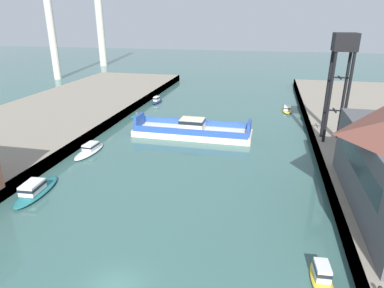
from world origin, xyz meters
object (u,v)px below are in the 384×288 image
Objects in this scene: moored_boat_mid_left at (287,109)px; moored_boat_far_left at (137,115)px; smokestack_distant_b at (50,19)px; moored_boat_near_left at (35,190)px; crane_tower at (343,59)px; smokestack_distant_a at (100,19)px; moored_boat_far_right at (322,276)px; moored_boat_mid_right at (157,101)px; moored_boat_near_right at (90,150)px; chain_ferry at (192,131)px.

moored_boat_far_left is at bearing -160.37° from moored_boat_mid_left.
moored_boat_near_left is at bearing -58.57° from smokestack_distant_b.
moored_boat_near_left is 0.53× the size of crane_tower.
moored_boat_near_left is at bearing -67.45° from smokestack_distant_a.
crane_tower reaches higher than moored_boat_mid_left.
smokestack_distant_b reaches higher than moored_boat_far_right.
moored_boat_mid_right is at bearing -53.66° from smokestack_distant_a.
smokestack_distant_b is (-43.33, 37.22, 19.06)m from moored_boat_far_left.
smokestack_distant_a is (-44.05, 93.12, 18.55)m from moored_boat_near_right.
chain_ferry is 0.58× the size of smokestack_distant_a.
moored_boat_near_right is 1.36× the size of moored_boat_far_left.
smokestack_distant_b is at bearing -89.57° from smokestack_distant_a.
crane_tower is 116.31m from smokestack_distant_a.
moored_boat_mid_left is 0.43× the size of crane_tower.
chain_ferry is 36.68m from moored_boat_far_right.
moored_boat_far_left is (-0.51, -11.87, -0.43)m from moored_boat_mid_right.
moored_boat_mid_left is 27.48m from crane_tower.
chain_ferry is at bearing 39.06° from moored_boat_near_right.
moored_boat_near_left is at bearing 166.68° from moored_boat_far_right.
moored_boat_near_left is 1.53× the size of moored_boat_far_left.
crane_tower is at bearing -17.82° from moored_boat_far_left.
crane_tower is (22.69, -1.83, 13.18)m from chain_ferry.
moored_boat_far_right reaches higher than moored_boat_mid_left.
smokestack_distant_b reaches higher than moored_boat_mid_right.
moored_boat_mid_left is at bearing 19.63° from moored_boat_far_left.
moored_boat_near_right is 45.01m from moored_boat_mid_left.
moored_boat_near_right is at bearing -90.08° from moored_boat_mid_right.
moored_boat_mid_left is at bearing -1.15° from moored_boat_mid_right.
chain_ferry is at bearing 118.95° from moored_boat_far_right.
chain_ferry is at bearing 60.95° from moored_boat_near_left.
moored_boat_near_right is at bearing 146.60° from moored_boat_far_right.
moored_boat_near_right reaches higher than moored_boat_mid_left.
crane_tower is (36.39, 22.82, 13.53)m from moored_boat_near_left.
moored_boat_mid_right is 76.66m from smokestack_distant_a.
smokestack_distant_a reaches higher than crane_tower.
moored_boat_mid_left is (30.90, 45.97, -0.22)m from moored_boat_near_left.
chain_ferry reaches higher than moored_boat_mid_right.
moored_boat_near_left reaches higher than moored_boat_near_right.
smokestack_distant_a reaches higher than chain_ferry.
chain_ferry is 0.57× the size of smokestack_distant_b.
smokestack_distant_a is at bearing 141.13° from moored_boat_mid_left.
chain_ferry is 17.53m from moored_boat_far_left.
moored_boat_mid_left is 1.35× the size of moored_boat_far_right.
moored_boat_far_right is 0.32× the size of crane_tower.
smokestack_distant_b is (-43.96, 71.94, 18.61)m from moored_boat_near_left.
moored_boat_mid_right is 0.14× the size of smokestack_distant_a.
moored_boat_mid_right is (-31.02, 0.62, 0.20)m from moored_boat_mid_left.
smokestack_distant_b is (-75.41, 79.39, 18.67)m from moored_boat_far_right.
smokestack_distant_b is at bearing 126.80° from moored_boat_near_right.
crane_tower reaches higher than moored_boat_mid_right.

